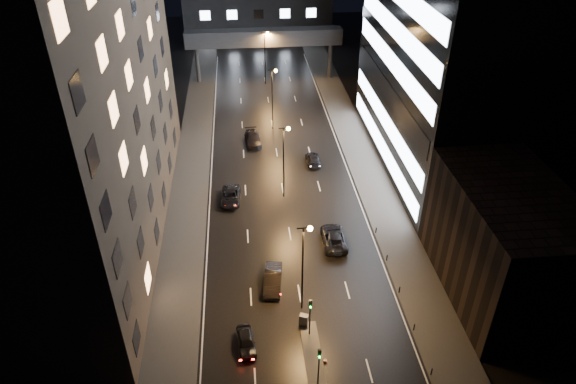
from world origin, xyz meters
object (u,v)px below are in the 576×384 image
(car_away_b, at_px, (273,280))
(car_toward_a, at_px, (334,238))
(car_away_a, at_px, (246,341))
(car_away_d, at_px, (253,139))
(utility_cabinet, at_px, (304,320))
(car_toward_b, at_px, (313,159))
(car_away_c, at_px, (231,196))

(car_away_b, bearing_deg, car_toward_a, 47.41)
(car_away_a, distance_m, car_toward_a, 17.52)
(car_away_b, relative_size, car_away_d, 0.91)
(car_away_d, xyz_separation_m, utility_cabinet, (3.34, -37.58, -0.03))
(car_away_b, bearing_deg, car_away_a, -103.94)
(car_away_b, relative_size, car_toward_b, 1.09)
(car_toward_b, relative_size, utility_cabinet, 3.70)
(utility_cabinet, bearing_deg, car_away_a, -137.75)
(car_away_a, bearing_deg, car_toward_b, 65.11)
(car_away_c, xyz_separation_m, car_toward_a, (11.85, -9.86, 0.07))
(car_away_c, height_order, utility_cabinet, car_away_c)
(car_away_c, relative_size, car_toward_a, 0.91)
(car_away_c, distance_m, car_away_d, 16.06)
(car_away_d, bearing_deg, car_away_c, -107.82)
(car_away_b, distance_m, car_away_c, 16.75)
(car_toward_b, bearing_deg, car_away_a, 71.20)
(car_away_b, xyz_separation_m, utility_cabinet, (2.53, -5.74, -0.05))
(car_away_b, height_order, car_away_d, car_away_b)
(car_away_c, bearing_deg, car_away_a, -82.42)
(car_away_c, xyz_separation_m, car_toward_b, (12.02, 8.63, -0.06))
(car_away_c, height_order, car_toward_b, car_away_c)
(car_away_b, xyz_separation_m, car_away_c, (-4.34, 16.18, -0.10))
(car_toward_a, height_order, car_toward_b, car_toward_a)
(car_away_c, relative_size, car_away_d, 0.94)
(car_away_b, xyz_separation_m, car_toward_a, (7.51, 6.31, -0.03))
(car_away_b, bearing_deg, car_away_c, 112.38)
(car_away_b, distance_m, car_toward_a, 9.81)
(car_away_a, distance_m, car_away_d, 39.60)
(car_away_a, relative_size, car_away_b, 0.77)
(car_away_c, bearing_deg, car_away_d, 81.72)
(utility_cabinet, bearing_deg, car_away_b, 136.51)
(car_away_c, bearing_deg, utility_cabinet, -68.21)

